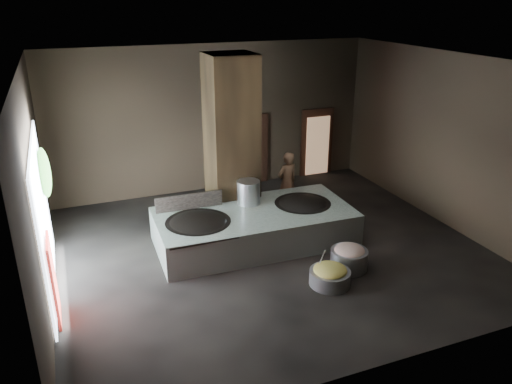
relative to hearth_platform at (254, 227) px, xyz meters
name	(u,v)px	position (x,y,z in m)	size (l,w,h in m)	color
floor	(270,251)	(0.22, -0.48, -0.47)	(10.00, 9.00, 0.10)	black
ceiling	(272,59)	(0.22, -0.48, 4.13)	(10.00, 9.00, 0.10)	black
back_wall	(213,119)	(0.22, 4.07, 1.83)	(10.00, 0.10, 4.50)	black
front_wall	(389,251)	(0.22, -5.03, 1.83)	(10.00, 0.10, 4.50)	black
left_wall	(33,192)	(-4.83, -0.48, 1.83)	(0.10, 9.00, 4.50)	black
right_wall	(447,140)	(5.27, -0.48, 1.83)	(0.10, 9.00, 4.50)	black
pillar	(232,142)	(-0.08, 1.42, 1.83)	(1.20, 1.20, 4.50)	black
hearth_platform	(254,227)	(0.00, 0.00, 0.00)	(4.84, 2.32, 0.84)	#9EAFA1
platform_cap	(254,213)	(0.00, 0.00, 0.39)	(4.74, 2.27, 0.03)	black
wok_left	(198,225)	(-1.45, -0.05, 0.33)	(1.53, 1.53, 0.42)	black
wok_left_rim	(198,222)	(-1.45, -0.05, 0.40)	(1.56, 1.56, 0.05)	black
wok_right	(303,206)	(1.35, 0.05, 0.33)	(1.42, 1.42, 0.40)	black
wok_right_rim	(303,204)	(1.35, 0.05, 0.40)	(1.45, 1.45, 0.05)	black
stock_pot	(248,193)	(0.05, 0.55, 0.71)	(0.59, 0.59, 0.63)	silver
splash_guard	(189,202)	(-1.45, 0.75, 0.61)	(1.68, 0.06, 0.42)	black
cook	(287,182)	(1.56, 1.47, 0.46)	(0.64, 0.41, 1.76)	#92684A
veg_basin	(330,277)	(0.80, -2.42, -0.26)	(0.89, 0.89, 0.33)	gray
veg_fill	(330,270)	(0.80, -2.42, -0.07)	(0.73, 0.73, 0.22)	#8BAE54
ladle	(321,260)	(0.65, -2.27, 0.13)	(0.03, 0.03, 0.70)	silver
meat_basin	(349,259)	(1.53, -1.99, -0.19)	(0.84, 0.84, 0.46)	gray
meat_fill	(349,251)	(1.53, -1.99, 0.03)	(0.70, 0.70, 0.27)	#A47162
doorway_near	(251,151)	(1.42, 3.97, 0.68)	(1.18, 0.08, 2.38)	black
doorway_near_glow	(245,151)	(1.29, 4.18, 0.63)	(0.80, 0.04, 1.89)	#8C6647
doorway_far	(316,143)	(3.82, 3.97, 0.68)	(1.18, 0.08, 2.38)	black
doorway_far_glow	(318,146)	(3.79, 3.85, 0.63)	(0.84, 0.04, 1.99)	#8C6647
left_opening	(43,218)	(-4.73, -0.28, 1.18)	(0.04, 4.20, 3.10)	white
pavilion_sliver	(54,280)	(-4.66, -1.58, 0.43)	(0.05, 0.90, 1.70)	maroon
tree_silhouette	(44,172)	(-4.63, 0.82, 1.78)	(0.28, 1.10, 1.10)	#194714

